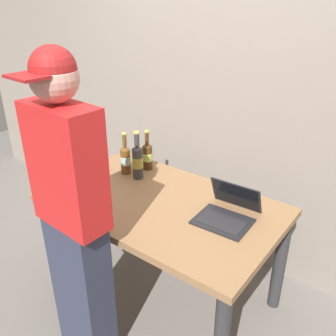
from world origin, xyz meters
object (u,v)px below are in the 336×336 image
at_px(beer_bottle_amber, 138,160).
at_px(beer_bottle_green, 125,159).
at_px(person_figure, 73,218).
at_px(beer_bottle_brown, 147,155).
at_px(laptop, 227,212).
at_px(coffee_mug, 82,176).

bearing_deg(beer_bottle_amber, beer_bottle_green, 177.56).
bearing_deg(beer_bottle_green, person_figure, -64.95).
relative_size(beer_bottle_amber, beer_bottle_brown, 1.16).
bearing_deg(laptop, beer_bottle_brown, 164.08).
bearing_deg(beer_bottle_green, beer_bottle_amber, -2.44).
xyz_separation_m(beer_bottle_amber, beer_bottle_green, (-0.12, 0.01, -0.02)).
xyz_separation_m(beer_bottle_brown, beer_bottle_green, (-0.08, -0.15, 0.00)).
relative_size(beer_bottle_brown, coffee_mug, 2.44).
height_order(laptop, coffee_mug, laptop).
height_order(beer_bottle_amber, person_figure, person_figure).
bearing_deg(beer_bottle_brown, coffee_mug, -117.18).
distance_m(beer_bottle_green, coffee_mug, 0.33).
distance_m(beer_bottle_amber, person_figure, 0.79).
distance_m(laptop, beer_bottle_brown, 0.82).
distance_m(beer_bottle_brown, person_figure, 0.95).
xyz_separation_m(beer_bottle_green, coffee_mug, (-0.14, -0.28, -0.06)).
height_order(beer_bottle_amber, beer_bottle_brown, beer_bottle_amber).
relative_size(laptop, beer_bottle_amber, 0.98).
height_order(beer_bottle_brown, beer_bottle_green, beer_bottle_green).
relative_size(laptop, coffee_mug, 2.75).
distance_m(beer_bottle_amber, coffee_mug, 0.39).
distance_m(laptop, coffee_mug, 1.03).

